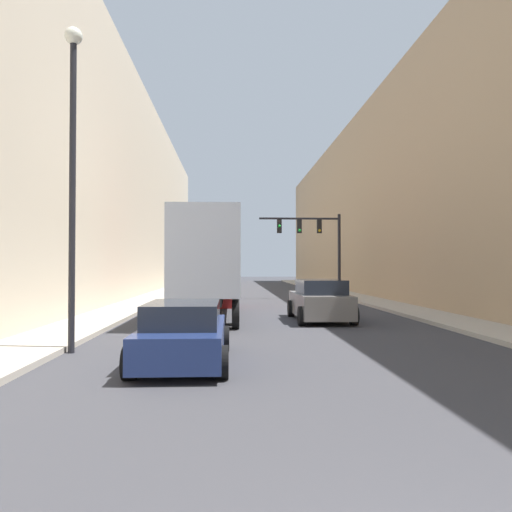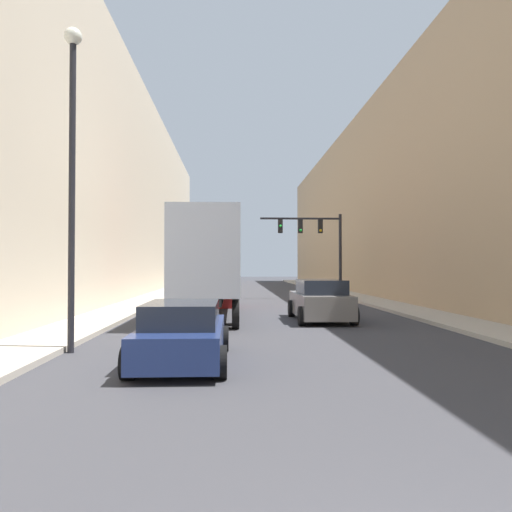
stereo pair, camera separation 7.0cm
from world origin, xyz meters
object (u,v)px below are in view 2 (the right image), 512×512
object	(u,v)px
suv_car	(320,301)
sedan_car	(183,334)
semi_truck	(211,262)
street_lamp	(72,148)
traffic_signal_gantry	(318,238)

from	to	relation	value
suv_car	sedan_car	bearing A→B (deg)	-118.30
semi_truck	sedan_car	xyz separation A→B (m)	(-0.13, -10.64, -1.69)
sedan_car	street_lamp	distance (m)	5.51
semi_truck	traffic_signal_gantry	xyz separation A→B (m)	(6.55, 10.88, 1.64)
suv_car	traffic_signal_gantry	xyz separation A→B (m)	(2.15, 13.10, 3.20)
semi_truck	street_lamp	world-z (taller)	street_lamp
traffic_signal_gantry	suv_car	bearing A→B (deg)	-99.33
suv_car	traffic_signal_gantry	world-z (taller)	traffic_signal_gantry
sedan_car	traffic_signal_gantry	distance (m)	22.78
semi_truck	sedan_car	size ratio (longest dim) A/B	2.66
sedan_car	street_lamp	bearing A→B (deg)	152.87
traffic_signal_gantry	street_lamp	world-z (taller)	street_lamp
semi_truck	sedan_car	world-z (taller)	semi_truck
semi_truck	suv_car	xyz separation A→B (m)	(4.40, -2.22, -1.56)
street_lamp	sedan_car	bearing A→B (deg)	-27.13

